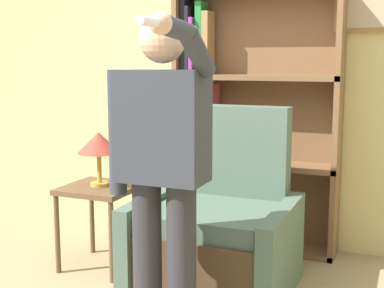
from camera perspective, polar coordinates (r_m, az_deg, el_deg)
The scene contains 6 objects.
wall_back at distance 4.31m, azimuth 4.94°, elevation 8.18°, with size 8.00×0.11×2.80m.
bookcase at distance 4.17m, azimuth 4.92°, elevation 2.30°, with size 1.27×0.28×1.99m.
armchair at distance 3.49m, azimuth 2.82°, elevation -9.37°, with size 0.97×0.87×1.16m.
person_standing at distance 2.64m, azimuth -3.22°, elevation -1.95°, with size 0.58×0.78×1.67m.
side_table at distance 3.82m, azimuth -9.77°, elevation -5.77°, with size 0.49×0.49×0.59m.
table_lamp at distance 3.74m, azimuth -9.93°, elevation -0.02°, with size 0.30×0.30×0.38m.
Camera 1 is at (1.31, -2.08, 1.45)m, focal length 50.00 mm.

